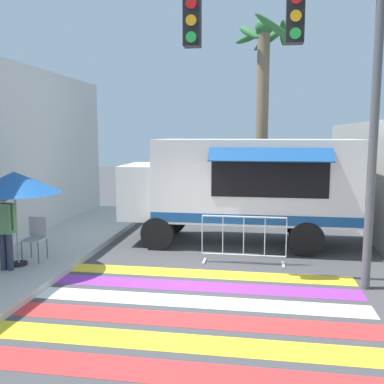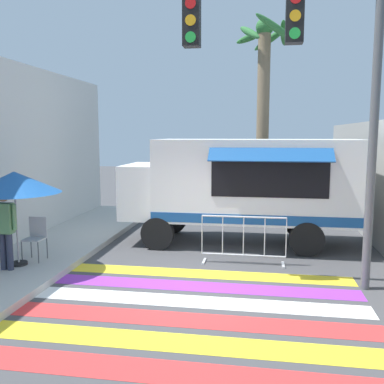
{
  "view_description": "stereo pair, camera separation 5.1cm",
  "coord_description": "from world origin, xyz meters",
  "px_view_note": "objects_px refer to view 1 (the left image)",
  "views": [
    {
      "loc": [
        1.24,
        -7.8,
        2.92
      ],
      "look_at": [
        -0.36,
        2.35,
        1.54
      ],
      "focal_mm": 40.0,
      "sensor_mm": 36.0,
      "label": 1
    },
    {
      "loc": [
        1.29,
        -7.79,
        2.92
      ],
      "look_at": [
        -0.36,
        2.35,
        1.54
      ],
      "focal_mm": 40.0,
      "sensor_mm": 36.0,
      "label": 2
    }
  ],
  "objects_px": {
    "traffic_signal_pole": "(297,60)",
    "barricade_front": "(244,240)",
    "palm_tree": "(263,95)",
    "food_truck": "(238,183)",
    "folding_chair": "(36,234)",
    "vendor_person": "(5,226)",
    "patio_umbrella": "(14,183)"
  },
  "relations": [
    {
      "from": "folding_chair",
      "to": "patio_umbrella",
      "type": "bearing_deg",
      "value": -92.96
    },
    {
      "from": "food_truck",
      "to": "folding_chair",
      "type": "relative_size",
      "value": 6.5
    },
    {
      "from": "vendor_person",
      "to": "palm_tree",
      "type": "distance_m",
      "value": 9.52
    },
    {
      "from": "traffic_signal_pole",
      "to": "patio_umbrella",
      "type": "relative_size",
      "value": 2.98
    },
    {
      "from": "food_truck",
      "to": "vendor_person",
      "type": "height_order",
      "value": "food_truck"
    },
    {
      "from": "traffic_signal_pole",
      "to": "barricade_front",
      "type": "relative_size",
      "value": 3.13
    },
    {
      "from": "traffic_signal_pole",
      "to": "barricade_front",
      "type": "bearing_deg",
      "value": 127.61
    },
    {
      "from": "traffic_signal_pole",
      "to": "barricade_front",
      "type": "xyz_separation_m",
      "value": [
        -0.96,
        1.25,
        -3.73
      ]
    },
    {
      "from": "traffic_signal_pole",
      "to": "patio_umbrella",
      "type": "xyz_separation_m",
      "value": [
        -5.7,
        -0.08,
        -2.35
      ]
    },
    {
      "from": "traffic_signal_pole",
      "to": "palm_tree",
      "type": "relative_size",
      "value": 0.88
    },
    {
      "from": "folding_chair",
      "to": "barricade_front",
      "type": "xyz_separation_m",
      "value": [
        4.57,
        0.87,
        -0.17
      ]
    },
    {
      "from": "traffic_signal_pole",
      "to": "folding_chair",
      "type": "bearing_deg",
      "value": 176.11
    },
    {
      "from": "food_truck",
      "to": "patio_umbrella",
      "type": "bearing_deg",
      "value": -145.14
    },
    {
      "from": "traffic_signal_pole",
      "to": "folding_chair",
      "type": "xyz_separation_m",
      "value": [
        -5.53,
        0.38,
        -3.55
      ]
    },
    {
      "from": "food_truck",
      "to": "vendor_person",
      "type": "relative_size",
      "value": 3.75
    },
    {
      "from": "folding_chair",
      "to": "food_truck",
      "type": "bearing_deg",
      "value": 49.66
    },
    {
      "from": "folding_chair",
      "to": "palm_tree",
      "type": "relative_size",
      "value": 0.14
    },
    {
      "from": "vendor_person",
      "to": "folding_chair",
      "type": "bearing_deg",
      "value": 90.84
    },
    {
      "from": "food_truck",
      "to": "traffic_signal_pole",
      "type": "xyz_separation_m",
      "value": [
        1.19,
        -3.07,
        2.62
      ]
    },
    {
      "from": "palm_tree",
      "to": "patio_umbrella",
      "type": "bearing_deg",
      "value": -126.39
    },
    {
      "from": "traffic_signal_pole",
      "to": "barricade_front",
      "type": "height_order",
      "value": "traffic_signal_pole"
    },
    {
      "from": "vendor_person",
      "to": "palm_tree",
      "type": "bearing_deg",
      "value": 71.0
    },
    {
      "from": "food_truck",
      "to": "palm_tree",
      "type": "distance_m",
      "value": 4.68
    },
    {
      "from": "food_truck",
      "to": "folding_chair",
      "type": "height_order",
      "value": "food_truck"
    },
    {
      "from": "folding_chair",
      "to": "vendor_person",
      "type": "height_order",
      "value": "vendor_person"
    },
    {
      "from": "food_truck",
      "to": "barricade_front",
      "type": "relative_size",
      "value": 3.21
    },
    {
      "from": "patio_umbrella",
      "to": "folding_chair",
      "type": "distance_m",
      "value": 1.3
    },
    {
      "from": "food_truck",
      "to": "barricade_front",
      "type": "bearing_deg",
      "value": -82.95
    },
    {
      "from": "traffic_signal_pole",
      "to": "vendor_person",
      "type": "xyz_separation_m",
      "value": [
        -5.75,
        -0.42,
        -3.19
      ]
    },
    {
      "from": "traffic_signal_pole",
      "to": "palm_tree",
      "type": "distance_m",
      "value": 6.91
    },
    {
      "from": "vendor_person",
      "to": "barricade_front",
      "type": "relative_size",
      "value": 0.86
    },
    {
      "from": "traffic_signal_pole",
      "to": "vendor_person",
      "type": "bearing_deg",
      "value": -175.79
    }
  ]
}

